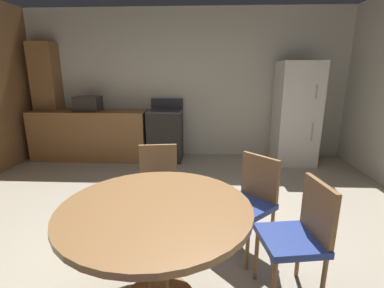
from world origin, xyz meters
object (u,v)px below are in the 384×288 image
(microwave, at_px, (88,104))
(chair_northeast, at_px, (251,198))
(chair_east, at_px, (300,233))
(chair_north, at_px, (159,183))
(oven_range, at_px, (166,135))
(dining_table, at_px, (156,227))
(refrigerator, at_px, (296,114))

(microwave, bearing_deg, chair_northeast, -46.10)
(microwave, relative_size, chair_east, 0.51)
(chair_north, relative_size, chair_northeast, 1.00)
(oven_range, distance_m, chair_east, 3.46)
(dining_table, bearing_deg, chair_north, 98.77)
(chair_northeast, bearing_deg, chair_east, 72.73)
(oven_range, distance_m, microwave, 1.51)
(oven_range, bearing_deg, chair_north, -83.62)
(chair_north, height_order, chair_east, same)
(microwave, height_order, chair_east, microwave)
(refrigerator, height_order, chair_north, refrigerator)
(oven_range, relative_size, chair_north, 1.26)
(microwave, distance_m, chair_north, 2.91)
(oven_range, distance_m, dining_table, 3.34)
(oven_range, distance_m, refrigerator, 2.33)
(oven_range, height_order, dining_table, oven_range)
(microwave, bearing_deg, chair_north, -54.50)
(oven_range, height_order, chair_east, oven_range)
(refrigerator, relative_size, chair_north, 2.02)
(oven_range, relative_size, refrigerator, 0.62)
(refrigerator, relative_size, chair_northeast, 2.02)
(chair_north, bearing_deg, chair_northeast, 62.15)
(oven_range, height_order, chair_north, oven_range)
(microwave, xyz_separation_m, chair_east, (2.79, -3.16, -0.53))
(refrigerator, xyz_separation_m, microwave, (-3.70, 0.05, 0.15))
(chair_east, bearing_deg, dining_table, 0.00)
(oven_range, distance_m, chair_northeast, 2.87)
(microwave, bearing_deg, dining_table, -61.26)
(refrigerator, height_order, chair_northeast, refrigerator)
(chair_north, distance_m, chair_east, 1.40)
(chair_northeast, bearing_deg, refrigerator, -157.32)
(chair_north, height_order, chair_northeast, same)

